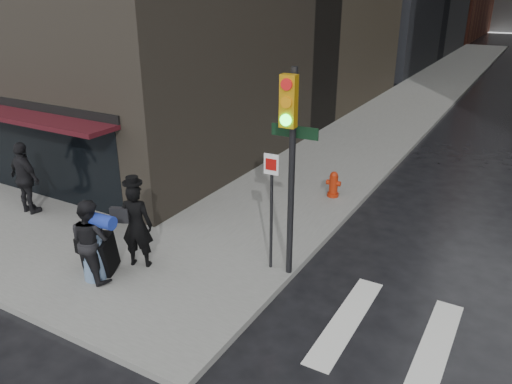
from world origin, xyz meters
TOP-DOWN VIEW (x-y plane):
  - ground at (0.00, 0.00)m, footprint 140.00×140.00m
  - sidewalk_left at (0.00, 27.00)m, footprint 4.00×50.00m
  - storefront at (-7.00, 1.90)m, footprint 8.40×1.11m
  - man_overcoat at (-1.14, 0.31)m, footprint 1.06×1.36m
  - man_jeans at (-1.49, -0.43)m, footprint 1.25×0.76m
  - man_greycoat at (-5.48, 1.06)m, footprint 1.18×0.57m
  - traffic_light at (1.87, 1.69)m, footprint 1.08×0.49m
  - fire_hydrant at (1.17, 6.15)m, footprint 0.42×0.33m

SIDE VIEW (x-z plane):
  - ground at x=0.00m, z-range 0.00..0.00m
  - sidewalk_left at x=0.00m, z-range 0.00..0.15m
  - fire_hydrant at x=1.17m, z-range 0.11..0.87m
  - man_overcoat at x=-1.14m, z-range -0.02..2.07m
  - man_jeans at x=-1.49m, z-range 0.15..1.92m
  - man_greycoat at x=-5.48m, z-range 0.15..2.11m
  - storefront at x=-7.00m, z-range 0.41..3.24m
  - traffic_light at x=1.87m, z-range 0.77..5.08m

